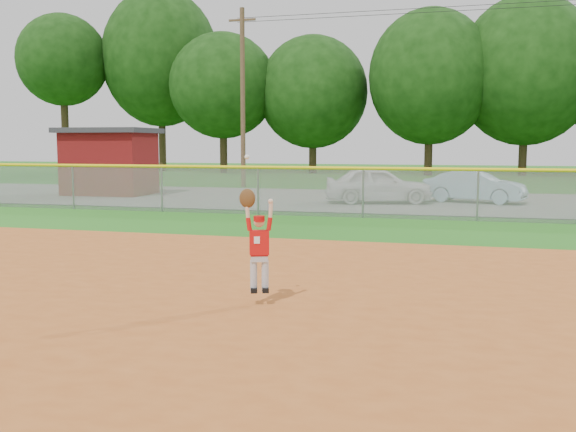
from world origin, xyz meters
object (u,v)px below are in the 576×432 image
(car_white_a, at_px, (378,185))
(utility_shed, at_px, (110,161))
(car_blue, at_px, (475,186))
(ballplayer, at_px, (257,241))

(car_white_a, xyz_separation_m, utility_shed, (-11.83, 1.04, 0.78))
(car_blue, distance_m, ballplayer, 17.15)
(utility_shed, xyz_separation_m, ballplayer, (12.17, -16.74, -0.56))
(car_white_a, distance_m, ballplayer, 15.71)
(car_white_a, height_order, utility_shed, utility_shed)
(car_white_a, relative_size, car_blue, 1.09)
(car_blue, bearing_deg, car_white_a, 123.44)
(car_white_a, xyz_separation_m, ballplayer, (0.34, -15.70, 0.21))
(car_blue, bearing_deg, utility_shed, 105.55)
(utility_shed, relative_size, ballplayer, 2.12)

